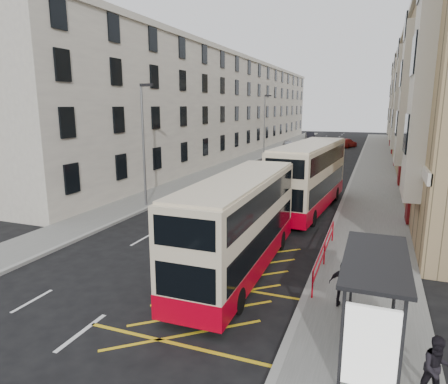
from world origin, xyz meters
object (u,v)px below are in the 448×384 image
at_px(bus_shelter, 380,290).
at_px(pedestrian_mid, 437,368).
at_px(white_van, 278,154).
at_px(pedestrian_far, 343,285).
at_px(car_silver, 288,145).
at_px(double_decker_front, 239,225).
at_px(car_dark, 310,136).
at_px(double_decker_rear, 309,177).
at_px(pedestrian_near, 366,347).
at_px(car_red, 346,143).
at_px(street_lamp_far, 265,122).
at_px(street_lamp_near, 144,139).

xyz_separation_m(bus_shelter, pedestrian_mid, (1.31, -1.09, -1.21)).
relative_size(bus_shelter, white_van, 0.82).
xyz_separation_m(pedestrian_mid, pedestrian_far, (-2.37, 3.71, 0.02)).
xyz_separation_m(pedestrian_mid, car_silver, (-14.85, 53.49, -0.22)).
bearing_deg(car_silver, double_decker_front, -94.66).
bearing_deg(car_dark, bus_shelter, -94.46).
height_order(double_decker_rear, pedestrian_near, double_decker_rear).
relative_size(car_silver, car_dark, 0.91).
distance_m(pedestrian_far, car_red, 56.10).
distance_m(street_lamp_far, car_red, 19.16).
relative_size(bus_shelter, double_decker_front, 0.42).
relative_size(pedestrian_far, car_silver, 0.38).
bearing_deg(street_lamp_near, car_dark, 88.78).
height_order(street_lamp_near, car_dark, street_lamp_near).
height_order(street_lamp_near, pedestrian_near, street_lamp_near).
bearing_deg(car_dark, car_silver, -105.25).
xyz_separation_m(street_lamp_near, double_decker_front, (9.38, -8.00, -2.59)).
xyz_separation_m(pedestrian_far, car_red, (-4.13, 55.94, -0.20)).
bearing_deg(pedestrian_mid, car_red, 79.76).
relative_size(street_lamp_far, car_silver, 1.92).
bearing_deg(street_lamp_near, double_decker_front, -40.48).
xyz_separation_m(double_decker_rear, car_dark, (-9.09, 57.51, -1.49)).
relative_size(double_decker_front, white_van, 1.95).
relative_size(white_van, car_dark, 1.13).
height_order(bus_shelter, car_red, bus_shelter).
height_order(street_lamp_far, pedestrian_near, street_lamp_far).
bearing_deg(street_lamp_far, white_van, -45.12).
distance_m(pedestrian_near, car_dark, 75.13).
relative_size(bus_shelter, double_decker_rear, 0.38).
bearing_deg(double_decker_front, bus_shelter, -40.04).
bearing_deg(street_lamp_far, car_dark, 87.59).
height_order(pedestrian_near, car_dark, pedestrian_near).
distance_m(pedestrian_near, car_red, 59.69).
relative_size(bus_shelter, street_lamp_far, 0.53).
relative_size(street_lamp_near, white_van, 1.54).
xyz_separation_m(street_lamp_near, double_decker_rear, (10.38, 3.14, -2.39)).
xyz_separation_m(street_lamp_far, car_silver, (1.15, 10.01, -3.93)).
distance_m(street_lamp_far, pedestrian_near, 45.81).
distance_m(double_decker_front, car_silver, 48.73).
height_order(double_decker_rear, pedestrian_mid, double_decker_rear).
distance_m(street_lamp_far, pedestrian_mid, 46.48).
distance_m(double_decker_front, car_dark, 69.14).
bearing_deg(bus_shelter, double_decker_rear, 105.53).
bearing_deg(street_lamp_near, double_decker_rear, 16.83).
xyz_separation_m(car_silver, car_dark, (0.14, 20.64, 0.04)).
xyz_separation_m(pedestrian_mid, car_dark, (-14.71, 74.13, -0.17)).
height_order(double_decker_front, car_silver, double_decker_front).
bearing_deg(car_silver, pedestrian_far, -90.31).
height_order(pedestrian_near, car_silver, pedestrian_near).
xyz_separation_m(street_lamp_far, double_decker_front, (9.38, -38.00, -2.59)).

